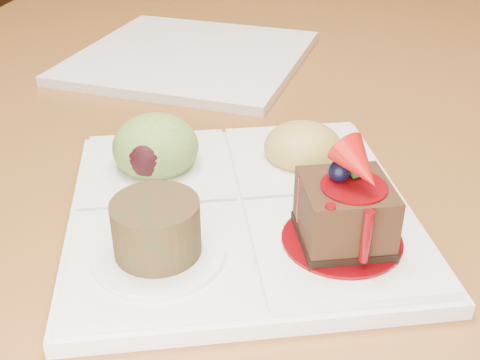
# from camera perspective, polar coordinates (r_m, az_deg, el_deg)

# --- Properties ---
(ground) EXTENTS (6.00, 6.00, 0.00)m
(ground) POSITION_cam_1_polar(r_m,az_deg,el_deg) (1.45, 4.22, -13.91)
(ground) COLOR brown
(dining_table) EXTENTS (1.00, 1.80, 0.75)m
(dining_table) POSITION_cam_1_polar(r_m,az_deg,el_deg) (1.09, 5.61, 12.69)
(dining_table) COLOR brown
(dining_table) RESTS_ON ground
(sampler_plate) EXTENTS (0.32, 0.32, 0.10)m
(sampler_plate) POSITION_cam_1_polar(r_m,az_deg,el_deg) (0.47, -0.30, -1.31)
(sampler_plate) COLOR white
(sampler_plate) RESTS_ON dining_table
(second_plate) EXTENTS (0.32, 0.32, 0.01)m
(second_plate) POSITION_cam_1_polar(r_m,az_deg,el_deg) (0.80, -4.69, 11.55)
(second_plate) COLOR white
(second_plate) RESTS_ON dining_table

